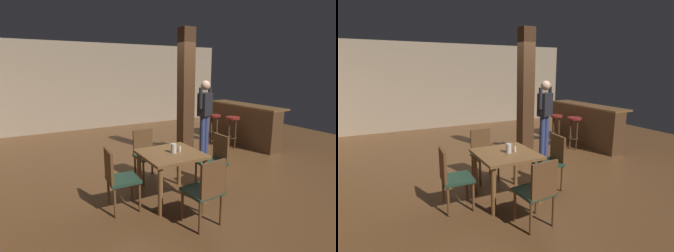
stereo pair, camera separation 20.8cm
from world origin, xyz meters
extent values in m
plane|color=brown|center=(0.00, 0.00, 0.00)|extent=(10.80, 10.80, 0.00)
cube|color=gray|center=(0.00, 4.50, 1.40)|extent=(8.00, 0.10, 2.80)
cube|color=#422816|center=(0.21, 0.44, 1.40)|extent=(0.28, 0.28, 2.80)
cube|color=brown|center=(-1.01, -1.07, 0.71)|extent=(0.87, 0.87, 0.04)
cylinder|color=brown|center=(-0.64, -0.70, 0.35)|extent=(0.07, 0.07, 0.69)
cylinder|color=brown|center=(-1.37, -0.70, 0.35)|extent=(0.07, 0.07, 0.69)
cylinder|color=brown|center=(-0.64, -1.44, 0.35)|extent=(0.07, 0.07, 0.69)
cylinder|color=brown|center=(-1.37, -1.44, 0.35)|extent=(0.07, 0.07, 0.69)
cube|color=#1E3828|center=(-1.00, -1.85, 0.45)|extent=(0.45, 0.45, 0.04)
cube|color=brown|center=(-0.98, -2.05, 0.68)|extent=(0.38, 0.07, 0.45)
cylinder|color=brown|center=(-1.19, -1.69, 0.23)|extent=(0.04, 0.04, 0.43)
cylinder|color=brown|center=(-0.84, -1.66, 0.23)|extent=(0.04, 0.04, 0.43)
cylinder|color=brown|center=(-1.16, -2.04, 0.23)|extent=(0.04, 0.04, 0.43)
cylinder|color=brown|center=(-0.81, -2.01, 0.23)|extent=(0.04, 0.04, 0.43)
cube|color=#1E3828|center=(-0.25, -1.08, 0.45)|extent=(0.44, 0.44, 0.04)
cube|color=brown|center=(-0.06, -1.09, 0.68)|extent=(0.05, 0.38, 0.45)
cylinder|color=brown|center=(-0.44, -1.25, 0.23)|extent=(0.04, 0.04, 0.43)
cylinder|color=brown|center=(-0.42, -0.90, 0.23)|extent=(0.04, 0.04, 0.43)
cylinder|color=brown|center=(-0.09, -1.26, 0.23)|extent=(0.04, 0.04, 0.43)
cylinder|color=brown|center=(-0.07, -0.91, 0.23)|extent=(0.04, 0.04, 0.43)
cube|color=#1E3828|center=(-1.75, -1.04, 0.45)|extent=(0.44, 0.44, 0.04)
cube|color=brown|center=(-1.94, -1.03, 0.68)|extent=(0.05, 0.38, 0.45)
cylinder|color=brown|center=(-1.57, -0.87, 0.23)|extent=(0.04, 0.04, 0.43)
cylinder|color=brown|center=(-1.59, -1.22, 0.23)|extent=(0.04, 0.04, 0.43)
cylinder|color=brown|center=(-1.92, -0.85, 0.23)|extent=(0.04, 0.04, 0.43)
cylinder|color=brown|center=(-1.94, -1.20, 0.23)|extent=(0.04, 0.04, 0.43)
cube|color=#1E3828|center=(-1.03, -0.29, 0.45)|extent=(0.44, 0.44, 0.04)
cube|color=brown|center=(-1.04, -0.10, 0.68)|extent=(0.38, 0.05, 0.45)
cylinder|color=brown|center=(-0.85, -0.46, 0.23)|extent=(0.04, 0.04, 0.43)
cylinder|color=brown|center=(-1.20, -0.47, 0.23)|extent=(0.04, 0.04, 0.43)
cylinder|color=brown|center=(-0.87, -0.11, 0.23)|extent=(0.04, 0.04, 0.43)
cylinder|color=brown|center=(-1.22, -0.12, 0.23)|extent=(0.04, 0.04, 0.43)
cylinder|color=beige|center=(-0.97, -1.09, 0.80)|extent=(0.08, 0.08, 0.14)
cylinder|color=silver|center=(-0.86, -1.09, 0.78)|extent=(0.03, 0.03, 0.08)
cube|color=black|center=(0.62, 0.29, 1.20)|extent=(0.39, 0.32, 0.50)
sphere|color=tan|center=(0.62, 0.29, 1.61)|extent=(0.28, 0.28, 0.21)
cylinder|color=navy|center=(0.70, 0.33, 0.47)|extent=(0.16, 0.16, 0.95)
cylinder|color=navy|center=(0.55, 0.26, 0.47)|extent=(0.16, 0.16, 0.95)
cylinder|color=black|center=(0.80, 0.37, 1.35)|extent=(0.11, 0.11, 0.46)
cylinder|color=black|center=(0.44, 0.22, 1.35)|extent=(0.11, 0.11, 0.46)
cube|color=brown|center=(2.29, 0.75, 1.03)|extent=(0.56, 2.29, 0.04)
cube|color=#4C301C|center=(2.19, 0.75, 0.50)|extent=(0.36, 2.29, 1.01)
cylinder|color=maroon|center=(1.65, 0.50, 0.77)|extent=(0.34, 0.34, 0.05)
torus|color=#422816|center=(1.65, 0.50, 0.27)|extent=(0.24, 0.24, 0.02)
cylinder|color=#422816|center=(1.65, 0.61, 0.37)|extent=(0.03, 0.03, 0.75)
cylinder|color=#422816|center=(1.65, 0.39, 0.37)|extent=(0.03, 0.03, 0.75)
cylinder|color=#422816|center=(1.76, 0.50, 0.37)|extent=(0.03, 0.03, 0.75)
cylinder|color=#422816|center=(1.54, 0.50, 0.37)|extent=(0.03, 0.03, 0.75)
cylinder|color=maroon|center=(1.63, 1.19, 0.72)|extent=(0.32, 0.32, 0.05)
torus|color=#422816|center=(1.63, 1.19, 0.25)|extent=(0.23, 0.23, 0.02)
cylinder|color=#422816|center=(1.63, 1.30, 0.35)|extent=(0.03, 0.03, 0.70)
cylinder|color=#422816|center=(1.63, 1.09, 0.35)|extent=(0.03, 0.03, 0.70)
cylinder|color=#422816|center=(1.74, 1.19, 0.35)|extent=(0.03, 0.03, 0.70)
cylinder|color=#422816|center=(1.53, 1.19, 0.35)|extent=(0.03, 0.03, 0.70)
camera|label=1|loc=(-2.85, -4.33, 1.96)|focal=28.00mm
camera|label=2|loc=(-2.66, -4.43, 1.96)|focal=28.00mm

